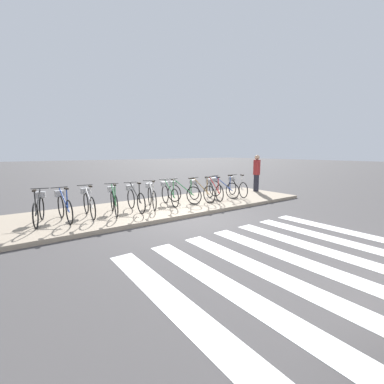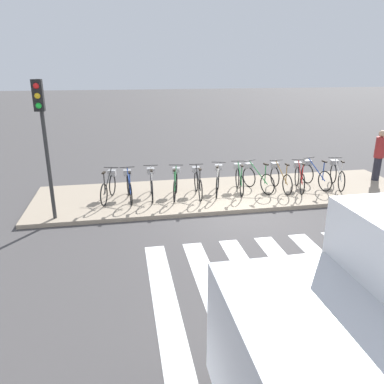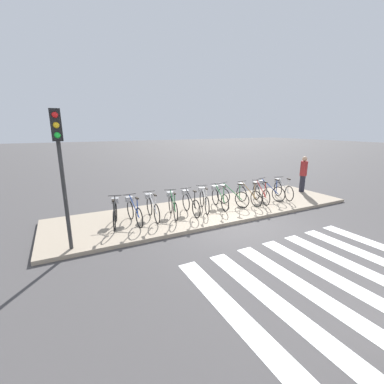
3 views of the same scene
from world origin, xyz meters
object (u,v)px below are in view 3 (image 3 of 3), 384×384
(parked_bicycle_0, at_px, (115,212))
(traffic_light, at_px, (60,153))
(parked_bicycle_10, at_px, (268,190))
(parked_bicycle_9, at_px, (260,192))
(parked_bicycle_5, at_px, (204,199))
(pedestrian, at_px, (303,173))
(parked_bicycle_1, at_px, (134,210))
(parked_bicycle_6, at_px, (219,197))
(parked_bicycle_8, at_px, (247,194))
(parked_bicycle_4, at_px, (190,202))
(parked_bicycle_3, at_px, (172,205))
(parked_bicycle_7, at_px, (231,195))
(parked_bicycle_2, at_px, (152,207))
(parked_bicycle_11, at_px, (282,189))

(parked_bicycle_0, bearing_deg, traffic_light, -136.56)
(parked_bicycle_0, height_order, parked_bicycle_10, same)
(parked_bicycle_9, bearing_deg, parked_bicycle_5, 176.75)
(parked_bicycle_9, height_order, pedestrian, pedestrian)
(parked_bicycle_1, height_order, pedestrian, pedestrian)
(parked_bicycle_6, bearing_deg, parked_bicycle_5, -178.55)
(parked_bicycle_5, bearing_deg, parked_bicycle_9, -3.25)
(parked_bicycle_9, xyz_separation_m, traffic_light, (-7.67, -1.25, 2.17))
(parked_bicycle_8, height_order, parked_bicycle_9, same)
(parked_bicycle_4, xyz_separation_m, parked_bicycle_10, (4.10, 0.18, 0.00))
(parked_bicycle_6, distance_m, parked_bicycle_8, 1.37)
(parked_bicycle_5, distance_m, parked_bicycle_8, 2.10)
(parked_bicycle_1, height_order, parked_bicycle_3, same)
(parked_bicycle_4, distance_m, parked_bicycle_5, 0.71)
(parked_bicycle_3, distance_m, parked_bicycle_7, 2.73)
(parked_bicycle_6, bearing_deg, parked_bicycle_7, 1.04)
(parked_bicycle_2, distance_m, parked_bicycle_8, 4.25)
(parked_bicycle_7, relative_size, parked_bicycle_9, 0.98)
(pedestrian, bearing_deg, parked_bicycle_2, -177.67)
(parked_bicycle_4, xyz_separation_m, parked_bicycle_5, (0.69, 0.14, 0.00))
(parked_bicycle_2, xyz_separation_m, parked_bicycle_11, (6.31, -0.09, 0.00))
(parked_bicycle_8, height_order, parked_bicycle_10, same)
(parked_bicycle_10, height_order, parked_bicycle_11, same)
(parked_bicycle_5, distance_m, traffic_light, 5.54)
(pedestrian, relative_size, traffic_light, 0.50)
(parked_bicycle_0, xyz_separation_m, parked_bicycle_2, (1.31, 0.02, 0.00))
(parked_bicycle_8, xyz_separation_m, parked_bicycle_11, (2.06, -0.00, 0.00))
(parked_bicycle_11, relative_size, traffic_light, 0.43)
(pedestrian, bearing_deg, parked_bicycle_9, -171.67)
(parked_bicycle_0, height_order, parked_bicycle_2, same)
(parked_bicycle_5, relative_size, pedestrian, 0.86)
(parked_bicycle_7, bearing_deg, parked_bicycle_3, -177.06)
(parked_bicycle_0, relative_size, parked_bicycle_9, 1.00)
(parked_bicycle_10, relative_size, traffic_light, 0.44)
(parked_bicycle_1, bearing_deg, parked_bicycle_7, 1.98)
(parked_bicycle_8, bearing_deg, parked_bicycle_11, -0.05)
(parked_bicycle_4, xyz_separation_m, parked_bicycle_11, (4.85, 0.04, 0.00))
(parked_bicycle_0, distance_m, parked_bicycle_1, 0.61)
(parked_bicycle_2, distance_m, parked_bicycle_3, 0.76)
(parked_bicycle_9, relative_size, parked_bicycle_11, 1.00)
(parked_bicycle_5, xyz_separation_m, pedestrian, (5.99, 0.32, 0.52))
(parked_bicycle_4, relative_size, pedestrian, 0.90)
(parked_bicycle_7, relative_size, traffic_light, 0.42)
(traffic_light, bearing_deg, parked_bicycle_4, 16.66)
(parked_bicycle_2, xyz_separation_m, pedestrian, (8.14, 0.33, 0.52))
(parked_bicycle_2, relative_size, pedestrian, 0.90)
(parked_bicycle_0, xyz_separation_m, parked_bicycle_8, (5.56, -0.06, 0.00))
(parked_bicycle_2, height_order, parked_bicycle_10, same)
(parked_bicycle_1, distance_m, parked_bicycle_2, 0.71)
(parked_bicycle_9, distance_m, parked_bicycle_10, 0.67)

